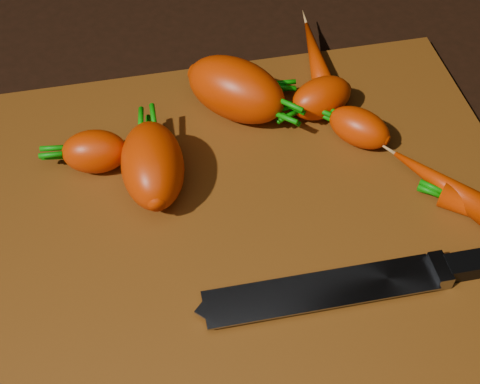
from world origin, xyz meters
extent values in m
cube|color=black|center=(0.00, 0.00, -0.01)|extent=(2.00, 2.00, 0.01)
cube|color=brown|center=(0.00, 0.00, 0.01)|extent=(0.50, 0.40, 0.01)
ellipsoid|color=#C22D01|center=(-0.12, 0.08, 0.03)|extent=(0.06, 0.05, 0.04)
ellipsoid|color=#C22D01|center=(0.02, 0.13, 0.04)|extent=(0.11, 0.11, 0.06)
ellipsoid|color=#C22D01|center=(-0.07, 0.05, 0.04)|extent=(0.06, 0.10, 0.05)
ellipsoid|color=#C22D01|center=(0.10, 0.11, 0.03)|extent=(0.07, 0.06, 0.04)
ellipsoid|color=#C22D01|center=(0.04, 0.14, 0.03)|extent=(0.05, 0.04, 0.03)
ellipsoid|color=#C22D01|center=(0.12, 0.06, 0.03)|extent=(0.07, 0.07, 0.04)
ellipsoid|color=#C22D01|center=(0.11, 0.17, 0.03)|extent=(0.04, 0.13, 0.03)
ellipsoid|color=#C22D01|center=(0.18, -0.02, 0.03)|extent=(0.08, 0.11, 0.03)
cube|color=gray|center=(-0.05, -0.09, 0.02)|extent=(0.19, 0.04, 0.00)
cube|color=gray|center=(0.05, -0.09, 0.02)|extent=(0.01, 0.03, 0.01)
cube|color=black|center=(0.11, -0.09, 0.02)|extent=(0.11, 0.02, 0.02)
cylinder|color=#B2B2B7|center=(0.09, -0.09, 0.03)|extent=(0.01, 0.01, 0.00)
camera|label=1|loc=(-0.07, -0.35, 0.47)|focal=50.00mm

